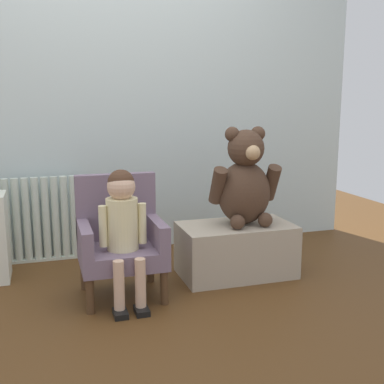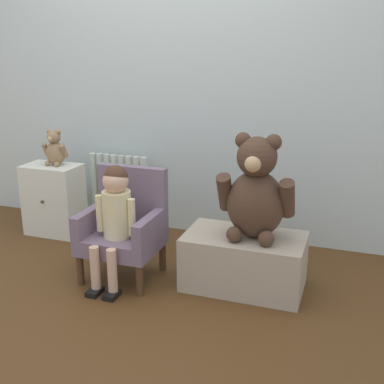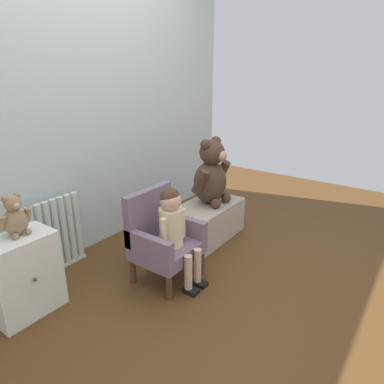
% 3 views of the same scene
% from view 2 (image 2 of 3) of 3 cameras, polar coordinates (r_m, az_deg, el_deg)
% --- Properties ---
extents(ground_plane, '(6.00, 6.00, 0.00)m').
position_cam_2_polar(ground_plane, '(2.78, -10.74, -13.09)').
color(ground_plane, '#503116').
extents(back_wall, '(3.80, 0.05, 2.40)m').
position_cam_2_polar(back_wall, '(3.54, -1.53, 14.13)').
color(back_wall, silver).
rests_on(back_wall, ground_plane).
extents(radiator, '(0.50, 0.05, 0.58)m').
position_cam_2_polar(radiator, '(3.78, -8.64, 0.03)').
color(radiator, silver).
rests_on(radiator, ground_plane).
extents(small_dresser, '(0.41, 0.29, 0.53)m').
position_cam_2_polar(small_dresser, '(3.76, -16.02, -0.86)').
color(small_dresser, silver).
rests_on(small_dresser, ground_plane).
extents(child_armchair, '(0.45, 0.40, 0.67)m').
position_cam_2_polar(child_armchair, '(2.98, -7.98, -3.98)').
color(child_armchair, slate).
rests_on(child_armchair, ground_plane).
extents(child_figure, '(0.25, 0.35, 0.72)m').
position_cam_2_polar(child_figure, '(2.83, -9.13, -1.97)').
color(child_figure, beige).
rests_on(child_figure, ground_plane).
extents(low_bench, '(0.70, 0.40, 0.32)m').
position_cam_2_polar(low_bench, '(2.88, 6.18, -8.17)').
color(low_bench, tan).
rests_on(low_bench, ground_plane).
extents(large_teddy_bear, '(0.44, 0.31, 0.60)m').
position_cam_2_polar(large_teddy_bear, '(2.72, 7.57, -0.10)').
color(large_teddy_bear, '#473123').
rests_on(large_teddy_bear, low_bench).
extents(small_teddy_bear, '(0.19, 0.14, 0.26)m').
position_cam_2_polar(small_teddy_bear, '(3.67, -15.93, 4.88)').
color(small_teddy_bear, '#947552').
rests_on(small_teddy_bear, small_dresser).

